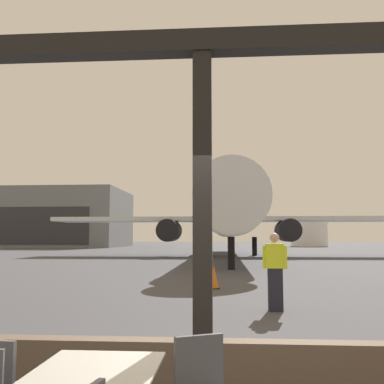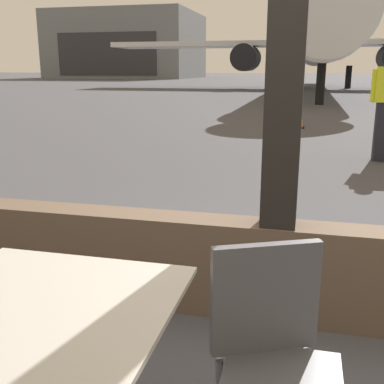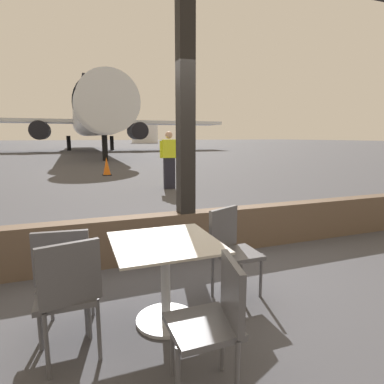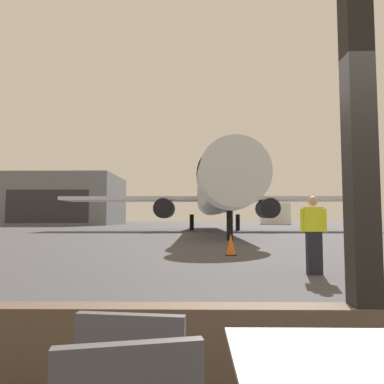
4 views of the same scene
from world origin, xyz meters
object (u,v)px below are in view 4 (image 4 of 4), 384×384
object	(u,v)px
ground_crew_worker	(314,234)
traffic_cone	(231,245)
distant_hangar	(65,200)
fuel_storage_tank	(275,214)
airplane	(216,195)

from	to	relation	value
ground_crew_worker	traffic_cone	size ratio (longest dim) A/B	2.33
distant_hangar	fuel_storage_tank	bearing A→B (deg)	7.34
traffic_cone	distant_hangar	size ratio (longest dim) A/B	0.04
airplane	ground_crew_worker	world-z (taller)	airplane
airplane	distant_hangar	world-z (taller)	airplane
traffic_cone	distant_hangar	xyz separation A→B (m)	(-27.78, 60.57, 4.54)
ground_crew_worker	fuel_storage_tank	world-z (taller)	fuel_storage_tank
distant_hangar	fuel_storage_tank	world-z (taller)	distant_hangar
fuel_storage_tank	traffic_cone	bearing A→B (deg)	-103.41
airplane	traffic_cone	size ratio (longest dim) A/B	46.81
ground_crew_worker	fuel_storage_tank	size ratio (longest dim) A/B	0.27
airplane	ground_crew_worker	size ratio (longest dim) A/B	20.09
airplane	fuel_storage_tank	bearing A→B (deg)	71.10
airplane	fuel_storage_tank	size ratio (longest dim) A/B	5.40
airplane	fuel_storage_tank	world-z (taller)	airplane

